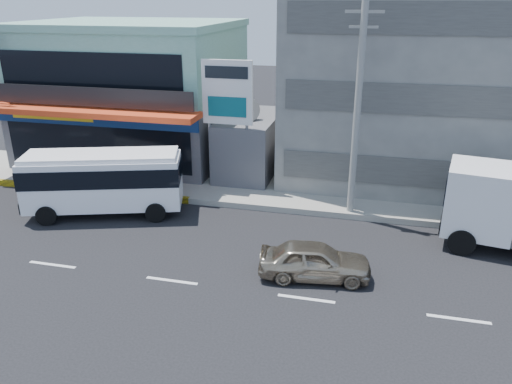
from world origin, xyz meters
TOP-DOWN VIEW (x-y plane):
  - ground at (0.00, 0.00)m, footprint 120.00×120.00m
  - sidewalk at (5.00, 9.50)m, footprint 70.00×5.00m
  - shop_building at (-8.00, 13.95)m, footprint 12.40×11.70m
  - concrete_building at (10.00, 15.00)m, footprint 16.00×12.00m
  - gap_structure at (0.00, 12.00)m, footprint 3.00×6.00m
  - satellite_dish at (0.00, 11.00)m, footprint 1.50×1.50m
  - billboard at (-0.50, 9.20)m, footprint 2.60×0.18m
  - utility_pole_near at (6.00, 7.40)m, footprint 1.60×0.30m
  - minibus at (-5.41, 5.00)m, footprint 7.60×4.40m
  - sedan at (5.07, 1.51)m, footprint 4.31×2.18m
  - motorcycle_rider at (-4.00, 6.80)m, footprint 1.82×0.71m

SIDE VIEW (x-z plane):
  - ground at x=0.00m, z-range 0.00..0.00m
  - sidewalk at x=5.00m, z-range 0.00..0.30m
  - sedan at x=5.07m, z-range 0.00..1.41m
  - motorcycle_rider at x=-4.00m, z-range -0.39..1.91m
  - gap_structure at x=0.00m, z-range 0.00..3.50m
  - minibus at x=-5.41m, z-range 0.29..3.32m
  - satellite_dish at x=0.00m, z-range 3.50..3.65m
  - shop_building at x=-8.00m, z-range 0.00..8.00m
  - billboard at x=-0.50m, z-range 1.48..8.38m
  - utility_pole_near at x=6.00m, z-range 0.15..10.15m
  - concrete_building at x=10.00m, z-range 0.00..14.00m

